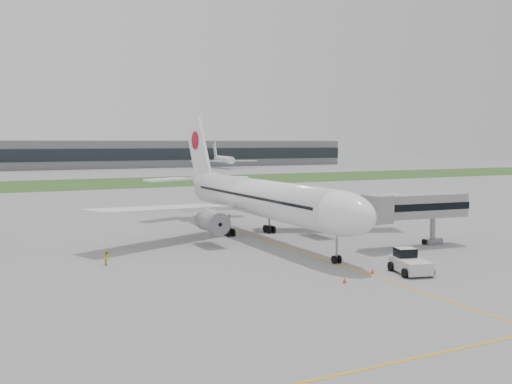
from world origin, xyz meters
name	(u,v)px	position (x,y,z in m)	size (l,w,h in m)	color
ground	(272,242)	(0.00, 0.00, 0.00)	(600.00, 600.00, 0.00)	gray
apron_markings	(291,248)	(0.00, -5.00, 0.00)	(70.00, 70.00, 0.04)	gold
grass_strip	(98,183)	(0.00, 120.00, 0.01)	(600.00, 50.00, 0.02)	#2E4A1C
terminal_building	(54,155)	(0.00, 229.87, 7.00)	(320.00, 22.30, 14.00)	slate
airliner	(256,196)	(0.00, 4.87, 5.66)	(48.13, 53.95, 17.88)	white
pushback_tug	(409,262)	(4.08, -21.94, 1.10)	(4.06, 5.17, 2.39)	silver
jet_bridge	(411,207)	(14.10, -10.72, 5.03)	(14.88, 4.50, 6.80)	gray
safety_cone_left	(345,280)	(-4.27, -22.60, 0.28)	(0.41, 0.41, 0.56)	#F9410D
safety_cone_right	(372,271)	(0.54, -20.58, 0.26)	(0.38, 0.38, 0.52)	#F9410D
ground_crew_near	(403,262)	(4.25, -20.85, 0.86)	(0.63, 0.41, 1.71)	#B0FF2A
ground_crew_far	(107,258)	(-22.61, -4.73, 0.79)	(0.77, 0.60, 1.59)	yellow
distant_aircraft_right	(224,168)	(77.68, 199.55, 0.00)	(33.88, 29.89, 12.95)	white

